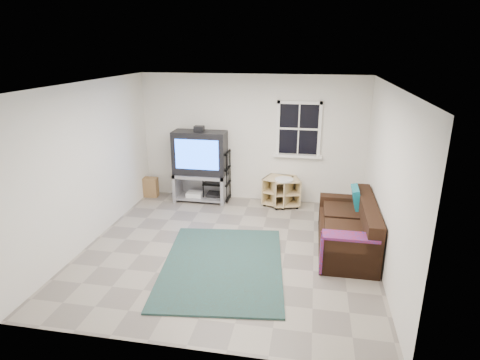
% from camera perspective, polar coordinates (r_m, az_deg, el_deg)
% --- Properties ---
extents(room, '(4.60, 4.62, 4.60)m').
position_cam_1_polar(room, '(8.11, 8.32, 6.69)').
color(room, gray).
rests_on(room, ground).
extents(tv_unit, '(1.08, 0.54, 1.59)m').
position_cam_1_polar(tv_unit, '(8.31, -5.67, 2.79)').
color(tv_unit, gray).
rests_on(tv_unit, ground).
extents(av_rack, '(0.54, 0.39, 1.08)m').
position_cam_1_polar(av_rack, '(8.41, -3.32, 0.19)').
color(av_rack, black).
rests_on(av_rack, ground).
extents(side_table_left, '(0.63, 0.63, 0.59)m').
position_cam_1_polar(side_table_left, '(8.25, 5.49, -1.38)').
color(side_table_left, tan).
rests_on(side_table_left, ground).
extents(side_table_right, '(0.66, 0.66, 0.61)m').
position_cam_1_polar(side_table_right, '(8.21, 6.35, -1.34)').
color(side_table_right, tan).
rests_on(side_table_right, ground).
extents(sofa, '(0.84, 1.90, 0.87)m').
position_cam_1_polar(sofa, '(6.71, 15.24, -6.92)').
color(sofa, black).
rests_on(sofa, ground).
extents(shag_rug, '(2.03, 2.60, 0.03)m').
position_cam_1_polar(shag_rug, '(6.10, -2.50, -12.02)').
color(shag_rug, black).
rests_on(shag_rug, ground).
extents(paper_bag, '(0.30, 0.20, 0.42)m').
position_cam_1_polar(paper_bag, '(8.88, -12.56, -1.00)').
color(paper_bag, olive).
rests_on(paper_bag, ground).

